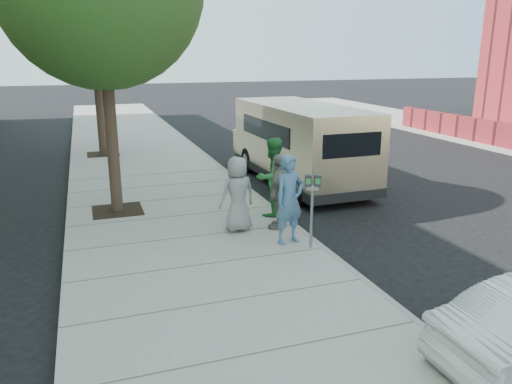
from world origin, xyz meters
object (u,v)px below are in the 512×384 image
Objects in this scene: person_officer at (289,200)px; person_gray_shirt at (238,194)px; person_striped_polo at (279,192)px; tree_far at (94,25)px; person_green_shirt at (272,177)px; van at (299,142)px; parking_meter at (312,195)px.

person_officer reaches higher than person_gray_shirt.
person_striped_polo reaches higher than person_gray_shirt.
person_green_shirt is at bearing -69.37° from tree_far.
person_gray_shirt is (-0.78, 1.04, -0.09)m from person_officer.
tree_far reaches higher than van.
person_striped_polo is (3.27, -10.08, -3.90)m from tree_far.
tree_far is 10.94m from person_gray_shirt.
tree_far is 3.88× the size of person_striped_polo.
parking_meter is at bearing 68.78° from person_green_shirt.
person_gray_shirt is at bearing -59.61° from person_striped_polo.
parking_meter is at bearing 47.00° from person_striped_polo.
person_green_shirt is 1.12× the size of person_striped_polo.
tree_far is at bearing 131.51° from van.
tree_far is 12.04m from person_officer.
tree_far is 4.33× the size of parking_meter.
person_striped_polo is (0.13, 0.90, -0.08)m from person_officer.
parking_meter is at bearing -112.63° from van.
person_green_shirt is (-2.10, -3.21, -0.19)m from van.
person_officer is at bearing -117.13° from van.
parking_meter is 0.23× the size of van.
tree_far is at bearing -90.49° from person_green_shirt.
person_gray_shirt is at bearing -130.17° from van.
person_green_shirt reaches higher than person_officer.
person_officer is at bearing 58.99° from person_green_shirt.
person_green_shirt reaches higher than parking_meter.
person_green_shirt reaches higher than person_gray_shirt.
tree_far reaches higher than person_striped_polo.
parking_meter is 0.82× the size of person_officer.
person_green_shirt is (0.00, 2.21, -0.15)m from parking_meter.
person_officer is 1.11× the size of person_gray_shirt.
person_gray_shirt is 0.92m from person_striped_polo.
person_officer is 0.98× the size of person_green_shirt.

